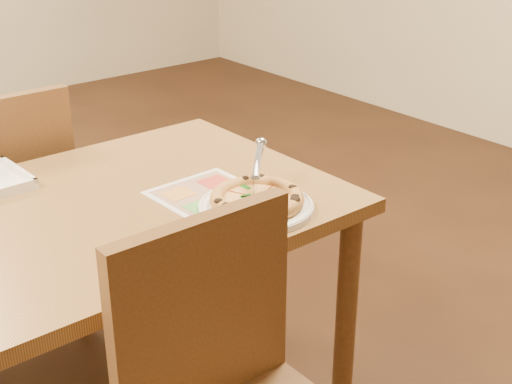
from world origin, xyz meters
TOP-DOWN VIEW (x-y plane):
  - dining_table at (0.00, 0.00)m, footprint 1.30×0.85m
  - chair_near at (0.00, -0.60)m, footprint 0.42×0.42m
  - chair_far at (-0.00, 0.60)m, footprint 0.42×0.42m
  - plate at (0.34, -0.26)m, footprint 0.33×0.33m
  - pizza at (0.35, -0.26)m, footprint 0.24×0.24m
  - pizza_cutter at (0.39, -0.21)m, footprint 0.13×0.13m
  - menu at (0.30, -0.17)m, footprint 0.27×0.37m

SIDE VIEW (x-z plane):
  - chair_near at x=0.00m, z-range 0.33..0.80m
  - chair_far at x=0.00m, z-range 0.33..0.80m
  - dining_table at x=0.00m, z-range 0.27..0.99m
  - menu at x=0.30m, z-range 0.72..0.72m
  - plate at x=0.34m, z-range 0.72..0.74m
  - pizza at x=0.35m, z-range 0.73..0.77m
  - pizza_cutter at x=0.39m, z-range 0.76..0.86m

